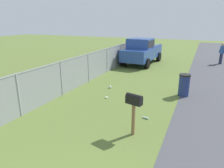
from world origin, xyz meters
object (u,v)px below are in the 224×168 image
at_px(pickup_truck, 142,50).
at_px(pedestrian, 222,52).
at_px(mailbox, 134,102).
at_px(trash_bin, 184,85).

distance_m(pickup_truck, pedestrian, 6.49).
bearing_deg(mailbox, pickup_truck, 29.31).
bearing_deg(pedestrian, pickup_truck, 162.81).
height_order(pickup_truck, trash_bin, pickup_truck).
bearing_deg(trash_bin, pedestrian, -12.41).
relative_size(mailbox, pickup_truck, 0.27).
xyz_separation_m(mailbox, pedestrian, (13.39, -3.08, -0.09)).
height_order(mailbox, trash_bin, mailbox).
bearing_deg(pickup_truck, trash_bin, 34.52).
distance_m(pickup_truck, trash_bin, 7.64).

